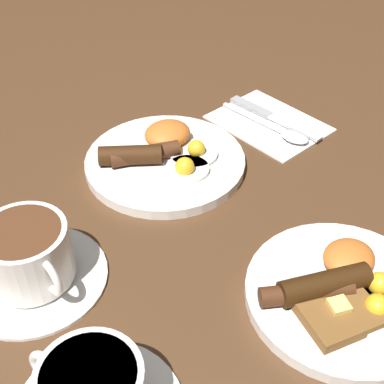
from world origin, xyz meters
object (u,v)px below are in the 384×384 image
at_px(spoon, 285,132).
at_px(breakfast_plate_near, 164,158).
at_px(teacup_near, 29,260).
at_px(knife, 269,115).
at_px(breakfast_plate_far, 343,292).

bearing_deg(spoon, breakfast_plate_near, -114.16).
xyz_separation_m(teacup_near, knife, (-0.46, -0.08, -0.03)).
relative_size(breakfast_plate_far, spoon, 1.28).
relative_size(teacup_near, knife, 0.95).
bearing_deg(breakfast_plate_near, breakfast_plate_far, 91.44).
distance_m(knife, spoon, 0.06).
bearing_deg(teacup_near, knife, -169.88).
bearing_deg(teacup_near, spoon, -176.28).
bearing_deg(knife, spoon, -24.93).
bearing_deg(breakfast_plate_near, spoon, 163.60).
xyz_separation_m(breakfast_plate_far, knife, (-0.20, -0.32, -0.01)).
bearing_deg(knife, breakfast_plate_far, -39.33).
bearing_deg(breakfast_plate_far, spoon, -124.62).
height_order(breakfast_plate_near, spoon, breakfast_plate_near).
distance_m(breakfast_plate_far, teacup_near, 0.35).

